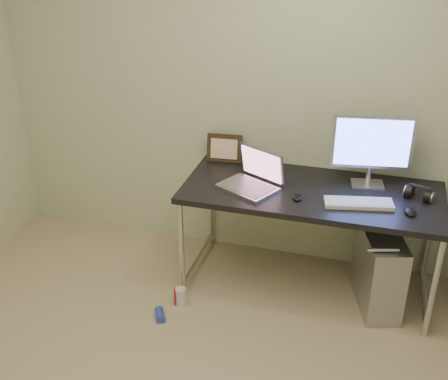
% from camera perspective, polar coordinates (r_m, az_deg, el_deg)
% --- Properties ---
extents(wall_back, '(3.50, 0.02, 2.50)m').
position_cam_1_polar(wall_back, '(3.98, 0.90, 9.94)').
color(wall_back, beige).
rests_on(wall_back, ground).
extents(desk, '(1.69, 0.74, 0.75)m').
position_cam_1_polar(desk, '(3.75, 8.85, -1.00)').
color(desk, black).
rests_on(desk, ground).
extents(tower_computer, '(0.36, 0.56, 0.57)m').
position_cam_1_polar(tower_computer, '(3.87, 15.42, -7.81)').
color(tower_computer, '#A4A4A9').
rests_on(tower_computer, ground).
extents(cable_a, '(0.01, 0.16, 0.69)m').
position_cam_1_polar(cable_a, '(4.15, 15.16, -3.14)').
color(cable_a, black).
rests_on(cable_a, ground).
extents(cable_b, '(0.02, 0.11, 0.71)m').
position_cam_1_polar(cable_b, '(4.14, 16.35, -3.66)').
color(cable_b, black).
rests_on(cable_b, ground).
extents(can_red, '(0.06, 0.06, 0.11)m').
position_cam_1_polar(can_red, '(3.86, -4.66, -10.75)').
color(can_red, '#B41826').
rests_on(can_red, ground).
extents(can_white, '(0.08, 0.08, 0.13)m').
position_cam_1_polar(can_white, '(3.85, -4.40, -10.74)').
color(can_white, silver).
rests_on(can_white, ground).
extents(can_blue, '(0.10, 0.12, 0.06)m').
position_cam_1_polar(can_blue, '(3.77, -6.54, -12.47)').
color(can_blue, blue).
rests_on(can_blue, ground).
extents(laptop, '(0.45, 0.42, 0.25)m').
position_cam_1_polar(laptop, '(3.70, 2.98, 1.18)').
color(laptop, silver).
rests_on(laptop, desk).
extents(monitor, '(0.52, 0.18, 0.49)m').
position_cam_1_polar(monitor, '(3.74, 14.84, 4.40)').
color(monitor, silver).
rests_on(monitor, desk).
extents(keyboard, '(0.44, 0.22, 0.03)m').
position_cam_1_polar(keyboard, '(3.58, 13.52, -1.31)').
color(keyboard, silver).
rests_on(keyboard, desk).
extents(mouse_right, '(0.09, 0.12, 0.04)m').
position_cam_1_polar(mouse_right, '(3.56, 18.40, -2.03)').
color(mouse_right, black).
rests_on(mouse_right, desk).
extents(mouse_left, '(0.09, 0.11, 0.03)m').
position_cam_1_polar(mouse_left, '(3.59, 7.44, -0.62)').
color(mouse_left, black).
rests_on(mouse_left, desk).
extents(headphones, '(0.19, 0.11, 0.11)m').
position_cam_1_polar(headphones, '(3.76, 19.19, -0.40)').
color(headphones, black).
rests_on(headphones, desk).
extents(picture_frame, '(0.26, 0.09, 0.21)m').
position_cam_1_polar(picture_frame, '(4.05, 0.05, 4.27)').
color(picture_frame, black).
rests_on(picture_frame, desk).
extents(webcam, '(0.04, 0.04, 0.11)m').
position_cam_1_polar(webcam, '(3.97, 3.10, 3.43)').
color(webcam, silver).
rests_on(webcam, desk).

